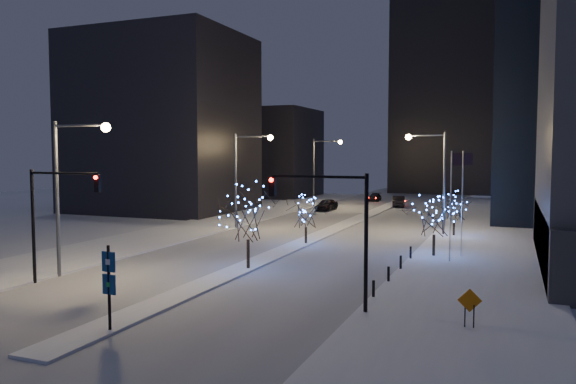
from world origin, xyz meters
The scene contains 25 objects.
ground centered at (0.00, 0.00, 0.00)m, with size 160.00×160.00×0.00m, color white.
road centered at (0.00, 35.00, 0.01)m, with size 20.00×130.00×0.02m, color silver.
median centered at (0.00, 30.00, 0.07)m, with size 2.00×80.00×0.15m, color white.
east_sidewalk centered at (15.00, 20.00, 0.07)m, with size 10.00×90.00×0.15m, color white.
west_sidewalk centered at (-14.00, 20.00, 0.07)m, with size 8.00×90.00×0.15m, color white.
filler_west_near centered at (-28.00, 40.00, 12.00)m, with size 22.00×18.00×24.00m, color black.
filler_west_far centered at (-26.00, 70.00, 8.00)m, with size 18.00×16.00×16.00m, color black.
horizon_block centered at (6.00, 92.00, 21.00)m, with size 24.00×14.00×42.00m, color black.
street_lamp_w_near centered at (-8.94, 2.00, 6.50)m, with size 4.40×0.56×10.00m.
street_lamp_w_mid centered at (-8.94, 27.00, 6.50)m, with size 4.40×0.56×10.00m.
street_lamp_w_far centered at (-8.94, 52.00, 6.50)m, with size 4.40×0.56×10.00m.
street_lamp_east centered at (10.08, 30.00, 6.45)m, with size 3.90×0.56×10.00m.
traffic_signal_west centered at (-8.44, 0.00, 4.76)m, with size 5.26×0.43×7.00m.
traffic_signal_east centered at (8.94, 1.00, 4.76)m, with size 5.26×0.43×7.00m.
flagpoles centered at (13.37, 17.25, 4.80)m, with size 1.35×2.60×8.00m.
bollards centered at (10.20, 10.00, 0.60)m, with size 0.16×12.16×0.90m.
car_near centered at (-6.77, 48.17, 0.82)m, with size 1.93×4.80×1.63m, color black.
car_mid centered at (1.50, 57.46, 0.81)m, with size 1.72×4.95×1.63m, color black.
car_far centered at (-4.03, 65.75, 0.64)m, with size 1.80×4.43×1.29m, color black.
holiday_tree_median_near centered at (0.50, 8.34, 3.85)m, with size 4.96×4.96×5.79m.
holiday_tree_median_far centered at (0.50, 19.84, 2.79)m, with size 4.42×4.42×4.15m.
holiday_tree_plaza_near centered at (11.64, 17.86, 3.09)m, with size 3.76×3.76×4.54m.
holiday_tree_plaza_far centered at (12.04, 29.44, 2.85)m, with size 3.20×3.20×4.13m.
wayfinding_sign centered at (0.63, -6.00, 2.41)m, with size 0.70×0.13×3.93m.
construction_sign centered at (15.45, 0.28, 1.22)m, with size 1.07×0.23×1.77m.
Camera 1 is at (17.09, -25.75, 8.00)m, focal length 35.00 mm.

